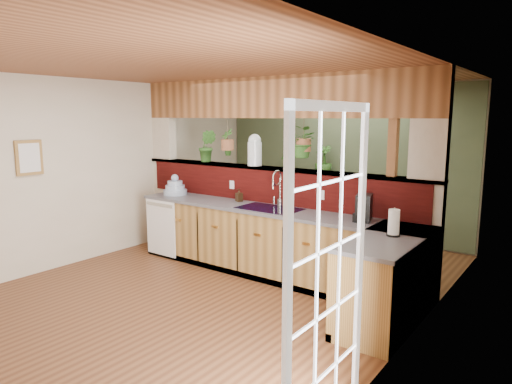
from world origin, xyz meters
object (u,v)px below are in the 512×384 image
Objects in this scene: faucet at (278,187)px; paper_towel at (394,223)px; coffee_maker at (363,209)px; shelving_console at (306,205)px; dish_stack at (175,188)px; glass_jar at (255,150)px; soap_dispenser at (239,195)px.

paper_towel is at bearing -17.74° from faucet.
shelving_console is at bearing 116.65° from coffee_maker.
dish_stack is 3.02m from coffee_maker.
faucet is 1.84m from paper_towel.
coffee_maker reaches higher than shelving_console.
glass_jar is 0.27× the size of shelving_console.
soap_dispenser reaches higher than shelving_console.
dish_stack is at bearing -101.97° from shelving_console.
dish_stack is 1.25× the size of paper_towel.
dish_stack reaches higher than soap_dispenser.
faucet is at bearing 159.04° from coffee_maker.
glass_jar is (0.10, 0.23, 0.62)m from soap_dispenser.
glass_jar is at bearing 161.17° from paper_towel.
coffee_maker is (1.88, -0.11, 0.05)m from soap_dispenser.
shelving_console is at bearing 94.19° from soap_dispenser.
shelving_console is (-0.16, 2.13, -0.49)m from soap_dispenser.
faucet is 1.10× the size of glass_jar.
shelving_console is at bearing 66.47° from dish_stack.
dish_stack is 1.43m from glass_jar.
paper_towel is at bearing -13.02° from soap_dispenser.
coffee_maker is (1.24, -0.11, -0.12)m from faucet.
faucet is at bearing -57.82° from shelving_console.
glass_jar reaches higher than faucet.
glass_jar is (1.24, 0.35, 0.61)m from dish_stack.
faucet reaches higher than coffee_maker.
coffee_maker is at bearing -10.68° from glass_jar.
paper_towel is (1.75, -0.56, -0.13)m from faucet.
paper_towel is 2.49m from glass_jar.
dish_stack reaches higher than shelving_console.
dish_stack is 3.55m from paper_towel.
shelving_console is (-0.80, 2.12, -0.66)m from faucet.
shelving_console is at bearing 133.52° from paper_towel.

